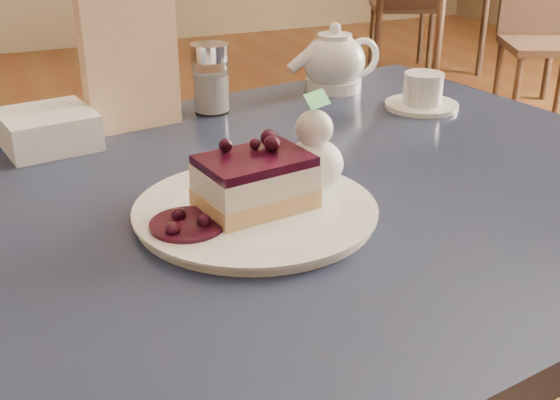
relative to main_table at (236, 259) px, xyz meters
name	(u,v)px	position (x,y,z in m)	size (l,w,h in m)	color
main_table	(236,259)	(0.00, 0.00, 0.00)	(1.35, 1.00, 0.78)	#1A2035
dessert_plate	(255,211)	(0.01, -0.05, 0.09)	(0.27, 0.27, 0.01)	white
cheesecake_slice	(255,182)	(0.01, -0.05, 0.12)	(0.14, 0.11, 0.06)	tan
whipped_cream	(314,164)	(0.09, -0.03, 0.12)	(0.07, 0.07, 0.06)	white
berry_sauce	(188,225)	(-0.08, -0.07, 0.10)	(0.08, 0.08, 0.01)	black
tea_set	(351,69)	(0.36, 0.35, 0.13)	(0.25, 0.28, 0.11)	white
menu_card	(129,55)	(-0.04, 0.32, 0.19)	(0.14, 0.03, 0.23)	#FFE1B8
sugar_shaker	(211,78)	(0.09, 0.35, 0.14)	(0.06, 0.06, 0.11)	white
napkin_stack	(48,129)	(-0.18, 0.29, 0.11)	(0.12, 0.12, 0.05)	white
bg_table_far_right	(458,83)	(2.26, 2.45, -0.63)	(1.11, 1.62, 1.08)	#1A2035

